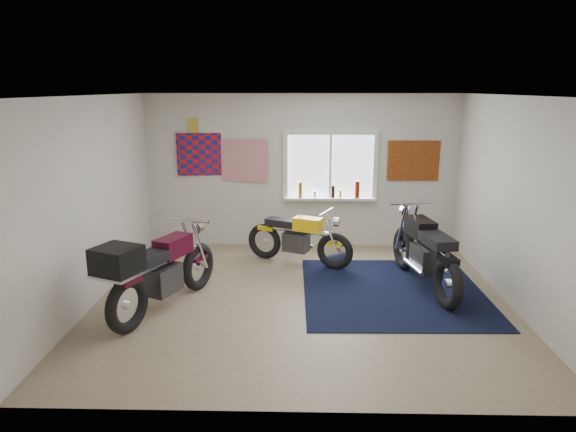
{
  "coord_description": "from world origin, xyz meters",
  "views": [
    {
      "loc": [
        -0.03,
        -6.49,
        2.8
      ],
      "look_at": [
        -0.19,
        0.4,
        1.07
      ],
      "focal_mm": 32.0,
      "sensor_mm": 36.0,
      "label": 1
    }
  ],
  "objects_px": {
    "black_chrome_bike": "(425,254)",
    "navy_rug": "(392,291)",
    "yellow_triumph": "(298,239)",
    "maroon_tourer": "(156,271)"
  },
  "relations": [
    {
      "from": "yellow_triumph",
      "to": "maroon_tourer",
      "type": "xyz_separation_m",
      "value": [
        -1.77,
        -1.95,
        0.15
      ]
    },
    {
      "from": "black_chrome_bike",
      "to": "navy_rug",
      "type": "bearing_deg",
      "value": 100.25
    },
    {
      "from": "black_chrome_bike",
      "to": "yellow_triumph",
      "type": "bearing_deg",
      "value": 51.19
    },
    {
      "from": "yellow_triumph",
      "to": "black_chrome_bike",
      "type": "distance_m",
      "value": 2.05
    },
    {
      "from": "black_chrome_bike",
      "to": "maroon_tourer",
      "type": "bearing_deg",
      "value": 94.9
    },
    {
      "from": "navy_rug",
      "to": "maroon_tourer",
      "type": "height_order",
      "value": "maroon_tourer"
    },
    {
      "from": "navy_rug",
      "to": "maroon_tourer",
      "type": "relative_size",
      "value": 1.26
    },
    {
      "from": "yellow_triumph",
      "to": "maroon_tourer",
      "type": "relative_size",
      "value": 0.84
    },
    {
      "from": "yellow_triumph",
      "to": "maroon_tourer",
      "type": "bearing_deg",
      "value": -108.16
    },
    {
      "from": "navy_rug",
      "to": "yellow_triumph",
      "type": "xyz_separation_m",
      "value": [
        -1.34,
        1.15,
        0.4
      ]
    }
  ]
}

